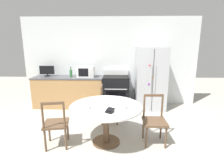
{
  "coord_description": "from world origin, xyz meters",
  "views": [
    {
      "loc": [
        0.22,
        -2.66,
        1.82
      ],
      "look_at": [
        0.11,
        1.15,
        0.95
      ],
      "focal_mm": 28.0,
      "sensor_mm": 36.0,
      "label": 1
    }
  ],
  "objects_px": {
    "oven_range": "(116,92)",
    "dining_chair_left": "(56,124)",
    "counter_bottle": "(71,73)",
    "countertop_tv": "(47,71)",
    "dining_chair_right": "(154,121)",
    "candle_glass": "(88,106)",
    "wallet": "(110,111)",
    "dining_chair_far": "(109,105)",
    "refrigerator": "(150,79)",
    "microwave": "(86,71)"
  },
  "relations": [
    {
      "from": "refrigerator",
      "to": "dining_chair_right",
      "type": "distance_m",
      "value": 1.93
    },
    {
      "from": "oven_range",
      "to": "dining_chair_right",
      "type": "xyz_separation_m",
      "value": [
        0.73,
        -1.9,
        -0.03
      ]
    },
    {
      "from": "oven_range",
      "to": "dining_chair_right",
      "type": "relative_size",
      "value": 1.2
    },
    {
      "from": "dining_chair_left",
      "to": "countertop_tv",
      "type": "bearing_deg",
      "value": 104.03
    },
    {
      "from": "microwave",
      "to": "dining_chair_left",
      "type": "height_order",
      "value": "microwave"
    },
    {
      "from": "counter_bottle",
      "to": "dining_chair_left",
      "type": "xyz_separation_m",
      "value": [
        0.26,
        -2.12,
        -0.57
      ]
    },
    {
      "from": "dining_chair_right",
      "to": "wallet",
      "type": "bearing_deg",
      "value": 22.62
    },
    {
      "from": "dining_chair_left",
      "to": "candle_glass",
      "type": "xyz_separation_m",
      "value": [
        0.58,
        -0.0,
        0.34
      ]
    },
    {
      "from": "dining_chair_right",
      "to": "oven_range",
      "type": "bearing_deg",
      "value": -69.73
    },
    {
      "from": "refrigerator",
      "to": "microwave",
      "type": "bearing_deg",
      "value": 178.45
    },
    {
      "from": "microwave",
      "to": "counter_bottle",
      "type": "distance_m",
      "value": 0.45
    },
    {
      "from": "countertop_tv",
      "to": "wallet",
      "type": "distance_m",
      "value": 3.07
    },
    {
      "from": "microwave",
      "to": "candle_glass",
      "type": "relative_size",
      "value": 5.03
    },
    {
      "from": "dining_chair_far",
      "to": "dining_chair_left",
      "type": "bearing_deg",
      "value": -42.36
    },
    {
      "from": "microwave",
      "to": "candle_glass",
      "type": "bearing_deg",
      "value": -79.42
    },
    {
      "from": "oven_range",
      "to": "dining_chair_far",
      "type": "height_order",
      "value": "oven_range"
    },
    {
      "from": "microwave",
      "to": "counter_bottle",
      "type": "xyz_separation_m",
      "value": [
        -0.44,
        0.02,
        -0.05
      ]
    },
    {
      "from": "wallet",
      "to": "microwave",
      "type": "bearing_deg",
      "value": 109.06
    },
    {
      "from": "countertop_tv",
      "to": "counter_bottle",
      "type": "bearing_deg",
      "value": -5.43
    },
    {
      "from": "microwave",
      "to": "dining_chair_far",
      "type": "xyz_separation_m",
      "value": [
        0.7,
        -1.05,
        -0.62
      ]
    },
    {
      "from": "candle_glass",
      "to": "counter_bottle",
      "type": "bearing_deg",
      "value": 111.48
    },
    {
      "from": "dining_chair_left",
      "to": "dining_chair_far",
      "type": "distance_m",
      "value": 1.38
    },
    {
      "from": "microwave",
      "to": "dining_chair_left",
      "type": "bearing_deg",
      "value": -95.1
    },
    {
      "from": "dining_chair_far",
      "to": "wallet",
      "type": "bearing_deg",
      "value": 1.63
    },
    {
      "from": "dining_chair_far",
      "to": "wallet",
      "type": "height_order",
      "value": "dining_chair_far"
    },
    {
      "from": "countertop_tv",
      "to": "dining_chair_right",
      "type": "bearing_deg",
      "value": -35.92
    },
    {
      "from": "oven_range",
      "to": "refrigerator",
      "type": "bearing_deg",
      "value": -2.43
    },
    {
      "from": "dining_chair_far",
      "to": "dining_chair_right",
      "type": "xyz_separation_m",
      "value": [
        0.89,
        -0.86,
        0.0
      ]
    },
    {
      "from": "oven_range",
      "to": "wallet",
      "type": "bearing_deg",
      "value": -92.05
    },
    {
      "from": "oven_range",
      "to": "countertop_tv",
      "type": "distance_m",
      "value": 2.12
    },
    {
      "from": "dining_chair_left",
      "to": "refrigerator",
      "type": "bearing_deg",
      "value": 35.24
    },
    {
      "from": "oven_range",
      "to": "counter_bottle",
      "type": "relative_size",
      "value": 3.85
    },
    {
      "from": "counter_bottle",
      "to": "candle_glass",
      "type": "bearing_deg",
      "value": -68.52
    },
    {
      "from": "countertop_tv",
      "to": "wallet",
      "type": "relative_size",
      "value": 2.51
    },
    {
      "from": "microwave",
      "to": "dining_chair_left",
      "type": "relative_size",
      "value": 0.53
    },
    {
      "from": "countertop_tv",
      "to": "counter_bottle",
      "type": "xyz_separation_m",
      "value": [
        0.73,
        -0.07,
        -0.06
      ]
    },
    {
      "from": "dining_chair_right",
      "to": "wallet",
      "type": "relative_size",
      "value": 5.35
    },
    {
      "from": "dining_chair_left",
      "to": "dining_chair_far",
      "type": "bearing_deg",
      "value": 39.81
    },
    {
      "from": "oven_range",
      "to": "wallet",
      "type": "xyz_separation_m",
      "value": [
        -0.08,
        -2.25,
        0.29
      ]
    },
    {
      "from": "refrigerator",
      "to": "wallet",
      "type": "bearing_deg",
      "value": -115.56
    },
    {
      "from": "refrigerator",
      "to": "oven_range",
      "type": "distance_m",
      "value": 1.06
    },
    {
      "from": "countertop_tv",
      "to": "wallet",
      "type": "xyz_separation_m",
      "value": [
        1.95,
        -2.35,
        -0.31
      ]
    },
    {
      "from": "countertop_tv",
      "to": "dining_chair_left",
      "type": "xyz_separation_m",
      "value": [
        0.98,
        -2.19,
        -0.63
      ]
    },
    {
      "from": "countertop_tv",
      "to": "dining_chair_far",
      "type": "distance_m",
      "value": 2.27
    },
    {
      "from": "counter_bottle",
      "to": "dining_chair_right",
      "type": "distance_m",
      "value": 2.86
    },
    {
      "from": "dining_chair_right",
      "to": "candle_glass",
      "type": "bearing_deg",
      "value": 8.47
    },
    {
      "from": "oven_range",
      "to": "counter_bottle",
      "type": "distance_m",
      "value": 1.41
    },
    {
      "from": "refrigerator",
      "to": "microwave",
      "type": "distance_m",
      "value": 1.85
    },
    {
      "from": "refrigerator",
      "to": "dining_chair_left",
      "type": "bearing_deg",
      "value": -134.65
    },
    {
      "from": "oven_range",
      "to": "dining_chair_left",
      "type": "height_order",
      "value": "oven_range"
    }
  ]
}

